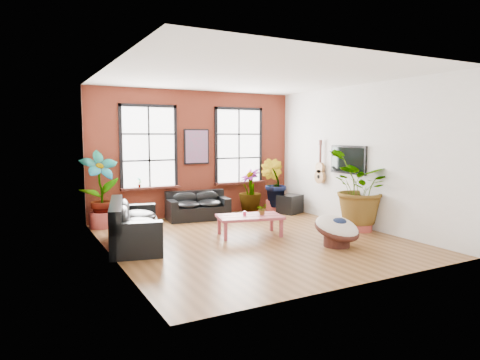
% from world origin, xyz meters
% --- Properties ---
extents(room, '(6.04, 6.54, 3.54)m').
position_xyz_m(room, '(0.00, 0.15, 1.75)').
color(room, brown).
rests_on(room, ground).
extents(sofa_back, '(1.72, 0.97, 0.75)m').
position_xyz_m(sofa_back, '(-0.20, 2.68, 0.34)').
color(sofa_back, black).
rests_on(sofa_back, ground).
extents(sofa_left, '(1.47, 2.47, 0.91)m').
position_xyz_m(sofa_left, '(-2.45, 0.74, 0.41)').
color(sofa_left, black).
rests_on(sofa_left, ground).
extents(coffee_table, '(1.59, 1.13, 0.55)m').
position_xyz_m(coffee_table, '(0.11, 0.33, 0.41)').
color(coffee_table, '#8C323D').
rests_on(coffee_table, ground).
extents(papasan_chair, '(1.08, 1.09, 0.69)m').
position_xyz_m(papasan_chair, '(1.22, -1.32, 0.36)').
color(papasan_chair, '#3E1D16').
rests_on(papasan_chair, ground).
extents(poster, '(0.74, 0.06, 0.98)m').
position_xyz_m(poster, '(0.00, 3.18, 1.95)').
color(poster, black).
rests_on(poster, room).
extents(tv_wall_unit, '(0.13, 1.86, 1.20)m').
position_xyz_m(tv_wall_unit, '(2.93, 0.60, 1.54)').
color(tv_wall_unit, black).
rests_on(tv_wall_unit, room).
extents(media_box, '(0.80, 0.74, 0.54)m').
position_xyz_m(media_box, '(2.51, 2.21, 0.27)').
color(media_box, black).
rests_on(media_box, ground).
extents(pot_back_left, '(0.70, 0.70, 0.39)m').
position_xyz_m(pot_back_left, '(-2.73, 2.77, 0.20)').
color(pot_back_left, '#A43C35').
rests_on(pot_back_left, ground).
extents(pot_back_right, '(0.55, 0.55, 0.33)m').
position_xyz_m(pot_back_right, '(2.27, 2.72, 0.17)').
color(pot_back_right, '#A43C35').
rests_on(pot_back_right, ground).
extents(pot_right_wall, '(0.58, 0.58, 0.38)m').
position_xyz_m(pot_right_wall, '(2.68, -0.50, 0.19)').
color(pot_right_wall, '#A43C35').
rests_on(pot_right_wall, ground).
extents(pot_mid, '(0.57, 0.57, 0.33)m').
position_xyz_m(pot_mid, '(1.37, 2.52, 0.16)').
color(pot_mid, '#A43C35').
rests_on(pot_mid, ground).
extents(floor_plant_back_left, '(1.01, 0.76, 1.76)m').
position_xyz_m(floor_plant_back_left, '(-2.71, 2.75, 1.03)').
color(floor_plant_back_left, '#2F5015').
rests_on(floor_plant_back_left, ground).
extents(floor_plant_back_right, '(0.92, 0.99, 1.42)m').
position_xyz_m(floor_plant_back_right, '(2.26, 2.71, 0.86)').
color(floor_plant_back_right, '#2F5015').
rests_on(floor_plant_back_right, ground).
extents(floor_plant_right_wall, '(2.10, 2.06, 1.76)m').
position_xyz_m(floor_plant_right_wall, '(2.65, -0.48, 1.04)').
color(floor_plant_right_wall, '#2F5015').
rests_on(floor_plant_right_wall, ground).
extents(floor_plant_mid, '(0.73, 0.73, 1.19)m').
position_xyz_m(floor_plant_mid, '(1.34, 2.50, 0.73)').
color(floor_plant_mid, '#2F5015').
rests_on(floor_plant_mid, ground).
extents(table_plant, '(0.28, 0.26, 0.26)m').
position_xyz_m(table_plant, '(0.39, 0.27, 0.59)').
color(table_plant, '#2F5015').
rests_on(table_plant, coffee_table).
extents(sill_plant_left, '(0.17, 0.17, 0.27)m').
position_xyz_m(sill_plant_left, '(-1.65, 3.13, 1.04)').
color(sill_plant_left, '#2F5015').
rests_on(sill_plant_left, room).
extents(sill_plant_right, '(0.19, 0.19, 0.27)m').
position_xyz_m(sill_plant_right, '(1.70, 3.13, 1.04)').
color(sill_plant_right, '#2F5015').
rests_on(sill_plant_right, room).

